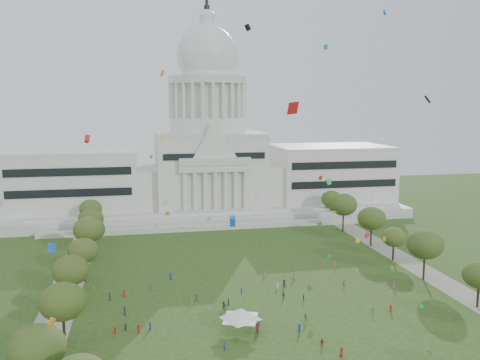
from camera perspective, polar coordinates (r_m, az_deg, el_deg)
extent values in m
plane|color=#2F4819|center=(113.66, 4.63, -15.46)|extent=(400.00, 400.00, 0.00)
cube|color=beige|center=(221.13, -3.57, -3.00)|extent=(160.00, 60.00, 4.00)
cube|color=beige|center=(189.49, -2.21, -5.25)|extent=(130.00, 3.00, 2.00)
cube|color=beige|center=(196.84, -2.58, -4.28)|extent=(140.00, 3.00, 5.00)
cube|color=silver|center=(217.55, -18.07, -0.12)|extent=(50.00, 34.00, 22.00)
cube|color=silver|center=(231.75, 10.03, 0.68)|extent=(50.00, 34.00, 22.00)
cube|color=silver|center=(214.48, -10.65, -0.77)|extent=(12.00, 26.00, 16.00)
cube|color=silver|center=(221.66, 3.44, -0.34)|extent=(12.00, 26.00, 16.00)
cube|color=silver|center=(217.52, -3.57, 1.08)|extent=(44.00, 38.00, 28.00)
cube|color=silver|center=(197.47, -2.80, 1.27)|extent=(28.00, 3.00, 2.40)
cube|color=black|center=(200.37, -18.66, -0.28)|extent=(46.00, 0.40, 11.00)
cube|color=black|center=(215.71, 11.70, 0.59)|extent=(46.00, 0.40, 11.00)
cylinder|color=silver|center=(215.86, -3.62, 6.20)|extent=(32.00, 32.00, 6.00)
cylinder|color=silver|center=(215.69, -3.65, 8.85)|extent=(28.00, 28.00, 14.00)
cylinder|color=beige|center=(215.90, -3.67, 11.11)|extent=(32.40, 32.40, 3.00)
cylinder|color=silver|center=(216.22, -3.68, 12.56)|extent=(22.00, 22.00, 8.00)
ellipsoid|color=silver|center=(216.54, -3.69, 13.62)|extent=(25.00, 25.00, 26.20)
cylinder|color=silver|center=(218.15, -3.73, 17.15)|extent=(6.00, 6.00, 5.00)
ellipsoid|color=silver|center=(218.62, -3.74, 17.93)|extent=(6.40, 6.40, 5.12)
cylinder|color=black|center=(219.13, -3.75, 18.71)|extent=(2.40, 2.40, 2.00)
cylinder|color=black|center=(219.68, -3.75, 19.48)|extent=(1.40, 1.40, 4.50)
cube|color=gray|center=(139.00, -18.89, -11.33)|extent=(8.00, 160.00, 0.04)
cube|color=gray|center=(157.76, 18.72, -8.93)|extent=(8.00, 160.00, 0.04)
ellipsoid|color=#35491A|center=(87.98, -21.83, -17.12)|extent=(8.85, 8.85, 7.24)
cylinder|color=black|center=(107.08, -19.14, -15.81)|extent=(0.56, 0.56, 5.75)
ellipsoid|color=#364D16|center=(104.76, -19.31, -12.76)|extent=(8.86, 8.86, 7.25)
cylinder|color=black|center=(131.03, 25.15, -11.78)|extent=(0.56, 0.56, 4.92)
ellipsoid|color=#364A1A|center=(129.38, 25.29, -9.61)|extent=(7.58, 7.58, 6.20)
cylinder|color=black|center=(125.86, -18.34, -12.10)|extent=(0.56, 0.56, 5.47)
ellipsoid|color=#384917|center=(123.98, -18.47, -9.59)|extent=(8.42, 8.42, 6.89)
cylinder|color=black|center=(144.69, 19.95, -9.30)|extent=(0.56, 0.56, 6.20)
ellipsoid|color=#33461B|center=(142.87, 20.09, -6.79)|extent=(9.55, 9.55, 7.82)
cylinder|color=black|center=(141.36, -17.14, -9.79)|extent=(0.56, 0.56, 5.27)
ellipsoid|color=#3C4C1B|center=(139.74, -17.24, -7.61)|extent=(8.12, 8.12, 6.65)
cylinder|color=black|center=(159.15, 16.81, -7.84)|extent=(0.56, 0.56, 4.56)
ellipsoid|color=#3B511D|center=(157.88, 16.89, -6.16)|extent=(7.01, 7.01, 5.74)
cylinder|color=black|center=(158.87, -16.48, -7.58)|extent=(0.56, 0.56, 6.03)
ellipsoid|color=#39491C|center=(157.25, -16.58, -5.34)|extent=(9.29, 9.29, 7.60)
cylinder|color=black|center=(172.44, 14.49, -6.24)|extent=(0.56, 0.56, 5.97)
ellipsoid|color=#374A18|center=(170.97, 14.57, -4.19)|extent=(9.19, 9.19, 7.52)
cylinder|color=black|center=(176.93, -16.32, -6.03)|extent=(0.56, 0.56, 5.41)
ellipsoid|color=#37461A|center=(175.61, -16.40, -4.22)|extent=(8.33, 8.33, 6.81)
cylinder|color=black|center=(189.67, 11.50, -4.73)|extent=(0.56, 0.56, 6.37)
ellipsoid|color=#364B1C|center=(188.25, 11.56, -2.73)|extent=(9.82, 9.82, 8.03)
cylinder|color=black|center=(194.63, -16.36, -4.73)|extent=(0.56, 0.56, 5.32)
ellipsoid|color=#374E1C|center=(193.45, -16.43, -3.10)|extent=(8.19, 8.19, 6.70)
cylinder|color=black|center=(206.87, 10.21, -3.72)|extent=(0.56, 0.56, 5.47)
ellipsoid|color=#354C17|center=(205.73, 10.25, -2.14)|extent=(8.42, 8.42, 6.89)
cylinder|color=#4C4C4C|center=(104.69, -1.30, -16.80)|extent=(0.12, 0.12, 2.72)
cylinder|color=#4C4C4C|center=(105.81, 2.09, -16.52)|extent=(0.12, 0.12, 2.72)
cylinder|color=#4C4C4C|center=(110.15, -1.88, -15.47)|extent=(0.12, 0.12, 2.72)
cylinder|color=#4C4C4C|center=(111.22, 1.34, -15.22)|extent=(0.12, 0.12, 2.72)
cube|color=white|center=(107.31, 0.06, -15.28)|extent=(8.27, 8.27, 0.22)
pyramid|color=white|center=(106.84, 0.06, -14.69)|extent=(11.58, 11.58, 2.18)
imported|color=#994C8C|center=(136.24, 16.88, -11.23)|extent=(1.08, 1.07, 1.89)
imported|color=olive|center=(135.51, 11.62, -11.20)|extent=(0.91, 0.85, 1.61)
imported|color=#4C4C51|center=(113.55, 7.37, -15.01)|extent=(1.23, 1.32, 1.85)
imported|color=#4C4C51|center=(124.87, 4.90, -12.77)|extent=(0.88, 1.13, 1.71)
imported|color=#4C4C51|center=(118.42, -1.81, -13.87)|extent=(1.61, 2.02, 2.05)
imported|color=#B21E1E|center=(100.61, 11.32, -18.38)|extent=(0.84, 1.02, 1.80)
imported|color=navy|center=(101.05, -1.76, -18.11)|extent=(0.76, 0.76, 1.70)
imported|color=#33723F|center=(123.73, -4.94, -13.03)|extent=(0.82, 0.62, 1.51)
imported|color=#4C4C51|center=(119.68, 14.67, -14.07)|extent=(1.01, 1.00, 1.45)
imported|color=navy|center=(124.09, 7.16, -12.98)|extent=(0.51, 0.93, 1.57)
imported|color=#B21E1E|center=(103.68, 9.19, -17.56)|extent=(1.46, 0.73, 1.50)
cube|color=#26262B|center=(111.13, -12.73, -15.80)|extent=(0.46, 0.45, 1.50)
cube|color=navy|center=(108.54, 6.68, -16.19)|extent=(0.54, 0.51, 1.74)
cube|color=olive|center=(148.80, 10.61, -9.32)|extent=(0.56, 0.53, 1.80)
cube|color=#26262B|center=(118.37, -12.84, -14.16)|extent=(0.37, 0.53, 1.84)
cube|color=#4C4C51|center=(131.64, -9.96, -11.78)|extent=(0.44, 0.46, 1.49)
cube|color=#B21E1E|center=(110.20, -13.86, -16.06)|extent=(0.47, 0.42, 1.52)
cube|color=navy|center=(138.12, -7.80, -10.67)|extent=(0.52, 0.57, 1.84)
cube|color=#26262B|center=(127.29, -14.42, -12.56)|extent=(0.43, 0.56, 1.85)
cube|color=#B21E1E|center=(107.74, 2.01, -16.27)|extent=(0.56, 0.60, 1.93)
cube|color=olive|center=(137.66, 6.05, -10.68)|extent=(0.59, 0.56, 1.90)
cube|color=#26262B|center=(132.35, 4.99, -11.48)|extent=(0.46, 0.57, 1.87)
cube|color=#B21E1E|center=(122.22, 16.57, -13.61)|extent=(0.51, 0.48, 1.66)
cube|color=navy|center=(127.42, 0.16, -12.35)|extent=(0.39, 0.46, 1.48)
cube|color=navy|center=(110.47, -10.06, -15.83)|extent=(0.42, 0.51, 1.66)
cube|color=navy|center=(110.66, 2.12, -15.68)|extent=(0.43, 0.29, 1.57)
cube|color=#26262B|center=(120.93, -1.31, -13.50)|extent=(0.29, 0.44, 1.59)
cube|color=silver|center=(131.04, 4.24, -11.75)|extent=(0.34, 0.46, 1.58)
cube|color=#994C8C|center=(138.74, 2.73, -10.58)|extent=(0.35, 0.45, 1.49)
cube|color=olive|center=(121.57, -5.43, -13.41)|extent=(0.33, 0.46, 1.61)
cube|color=#B21E1E|center=(109.72, -11.32, -16.05)|extent=(0.49, 0.49, 1.62)
cube|color=#B21E1E|center=(128.62, -12.90, -12.29)|extent=(0.48, 0.56, 1.81)
cube|color=olive|center=(134.30, -16.10, -11.57)|extent=(0.33, 0.44, 1.49)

